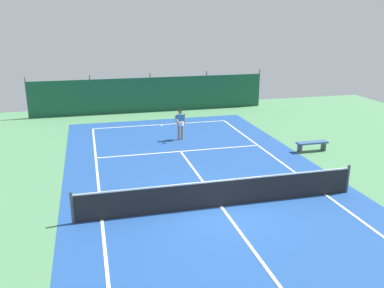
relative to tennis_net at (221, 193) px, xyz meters
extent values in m
plane|color=#4C8456|center=(0.00, 0.00, -0.51)|extent=(36.00, 36.00, 0.00)
cube|color=#1E478C|center=(0.00, 0.00, -0.51)|extent=(11.02, 26.60, 0.01)
cube|color=white|center=(0.00, 11.90, -0.50)|extent=(8.22, 0.10, 0.01)
cube|color=white|center=(-4.11, 0.00, -0.50)|extent=(0.10, 23.80, 0.01)
cube|color=white|center=(4.11, 0.00, -0.50)|extent=(0.10, 23.80, 0.01)
cube|color=white|center=(0.00, 6.40, -0.50)|extent=(8.22, 0.10, 0.01)
cube|color=white|center=(0.00, 0.00, -0.50)|extent=(0.10, 12.80, 0.01)
cube|color=white|center=(0.00, 11.75, -0.50)|extent=(0.10, 0.30, 0.01)
cube|color=black|center=(0.00, 0.00, -0.04)|extent=(9.92, 0.03, 0.95)
cube|color=white|center=(0.00, 0.00, 0.46)|extent=(9.92, 0.04, 0.05)
cylinder|color=#47474C|center=(-5.01, 0.00, 0.04)|extent=(0.10, 0.10, 1.10)
cylinder|color=#47474C|center=(5.01, 0.00, 0.04)|extent=(0.10, 0.10, 1.10)
cube|color=#195138|center=(0.00, 15.75, 0.69)|extent=(16.22, 0.06, 2.40)
cylinder|color=#595B60|center=(-8.11, 15.81, 0.84)|extent=(0.08, 0.08, 2.70)
cylinder|color=#595B60|center=(-4.05, 15.81, 0.84)|extent=(0.08, 0.08, 2.70)
cylinder|color=#595B60|center=(0.00, 15.81, 0.84)|extent=(0.08, 0.08, 2.70)
cylinder|color=#595B60|center=(4.05, 15.81, 0.84)|extent=(0.08, 0.08, 2.70)
cylinder|color=#595B60|center=(8.11, 15.81, 0.84)|extent=(0.08, 0.08, 2.70)
cube|color=#234C1E|center=(0.00, 16.35, 0.04)|extent=(14.60, 0.70, 1.10)
cylinder|color=#9E7051|center=(0.56, 8.50, -0.10)|extent=(0.12, 0.12, 0.82)
cylinder|color=#9E7051|center=(0.37, 8.48, -0.10)|extent=(0.12, 0.12, 0.82)
cylinder|color=white|center=(0.46, 8.49, 0.39)|extent=(0.40, 0.40, 0.22)
cube|color=#2D6BB7|center=(0.46, 8.49, 0.59)|extent=(0.38, 0.25, 0.56)
sphere|color=#9E7051|center=(0.46, 8.49, 1.02)|extent=(0.22, 0.22, 0.22)
cylinder|color=black|center=(0.46, 8.49, 1.11)|extent=(0.23, 0.23, 0.04)
cylinder|color=#9E7051|center=(0.69, 8.52, 0.62)|extent=(0.09, 0.09, 0.58)
cylinder|color=#9E7051|center=(0.25, 8.34, 0.62)|extent=(0.16, 0.53, 0.41)
cylinder|color=black|center=(0.24, 8.04, 0.51)|extent=(0.07, 0.28, 0.13)
torus|color=teal|center=(0.24, 8.04, 0.73)|extent=(0.32, 0.17, 0.29)
sphere|color=#CCDB33|center=(-0.36, 6.72, -0.48)|extent=(0.07, 0.07, 0.07)
sphere|color=#CCDB33|center=(3.50, 8.14, -0.48)|extent=(0.07, 0.07, 0.07)
cube|color=#335184|center=(6.31, 4.85, -0.06)|extent=(1.60, 0.40, 0.08)
cube|color=#4C4C51|center=(5.66, 4.85, -0.29)|extent=(0.08, 0.36, 0.45)
cube|color=#4C4C51|center=(6.96, 4.85, -0.29)|extent=(0.08, 0.36, 0.45)
camera|label=1|loc=(-4.26, -12.60, 5.87)|focal=38.71mm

